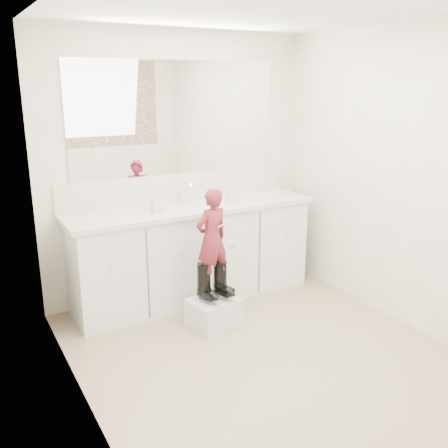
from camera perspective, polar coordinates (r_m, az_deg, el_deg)
floor at (r=3.83m, az=4.99°, el=-14.84°), size 3.00×3.00×0.00m
ceiling at (r=3.32m, az=6.07°, el=23.58°), size 3.00×3.00×0.00m
wall_back at (r=4.66m, az=-5.23°, el=6.55°), size 2.60×0.00×2.60m
wall_left at (r=2.85m, az=-16.45°, el=-0.05°), size 0.00×3.00×3.00m
wall_right at (r=4.25m, az=20.05°, el=4.74°), size 0.00×3.00×3.00m
vanity_cabinet at (r=4.61m, az=-3.56°, el=-3.48°), size 2.20×0.55×0.85m
countertop at (r=4.47m, az=-3.57°, el=1.86°), size 2.28×0.58×0.04m
backsplash at (r=4.68m, az=-5.10°, el=4.29°), size 2.28×0.03×0.25m
mirror at (r=4.60m, az=-5.31°, el=11.95°), size 2.00×0.02×1.00m
faucet at (r=4.60m, az=-4.50°, el=3.14°), size 0.08×0.08×0.10m
cup at (r=4.65m, az=0.97°, el=3.32°), size 0.13×0.13×0.10m
soap_bottle at (r=4.26m, az=-7.73°, el=2.58°), size 0.09×0.09×0.18m
step_stool at (r=4.18m, az=-1.21°, el=-10.08°), size 0.43×0.39×0.24m
boot_left at (r=4.05m, az=-2.31°, el=-6.64°), size 0.16×0.23×0.32m
boot_right at (r=4.11m, az=-0.45°, el=-6.25°), size 0.16×0.23×0.32m
toddler at (r=3.96m, az=-1.40°, el=-1.72°), size 0.33×0.25×0.82m
toothbrush at (r=3.89m, az=0.05°, el=0.08°), size 0.14×0.04×0.06m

